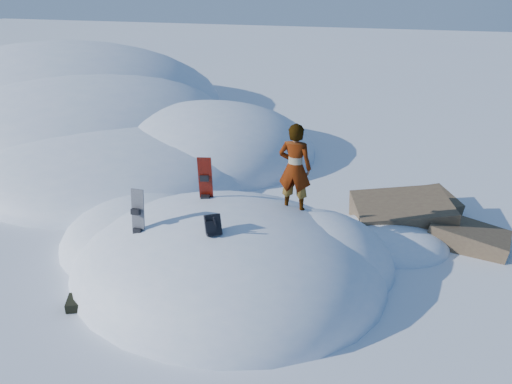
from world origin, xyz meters
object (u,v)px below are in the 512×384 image
(backpack, at_px, (213,225))
(snowboard_dark, at_px, (138,223))
(person, at_px, (295,168))
(snowboard_red, at_px, (206,190))

(backpack, bearing_deg, snowboard_dark, 146.44)
(backpack, relative_size, person, 0.25)
(snowboard_dark, height_order, backpack, snowboard_dark)
(snowboard_dark, distance_m, backpack, 1.63)
(snowboard_red, distance_m, backpack, 1.78)
(person, bearing_deg, backpack, 61.15)
(snowboard_red, bearing_deg, backpack, -77.07)
(snowboard_dark, height_order, person, person)
(snowboard_dark, distance_m, person, 3.52)
(snowboard_dark, bearing_deg, backpack, 0.99)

